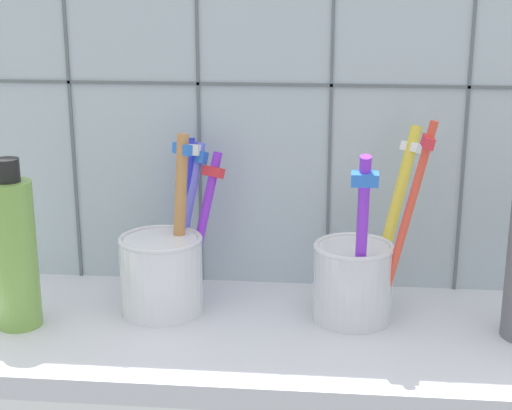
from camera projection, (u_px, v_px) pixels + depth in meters
The scene contains 5 objects.
counter_slab at pixel (253, 337), 71.09cm from camera, with size 64.00×22.00×2.00cm, color silver.
tile_wall_back at pixel (265, 80), 76.59cm from camera, with size 64.00×2.20×45.00cm.
toothbrush_cup_left at pixel (165, 265), 73.41cm from camera, with size 9.40×10.50×16.53cm.
toothbrush_cup_right at pixel (357, 274), 71.41cm from camera, with size 10.26×12.39×18.69cm.
soap_bottle at pixel (14, 251), 69.41cm from camera, with size 3.97×3.97×15.31cm.
Camera 1 is at (6.55, -64.65, 32.18)cm, focal length 55.59 mm.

